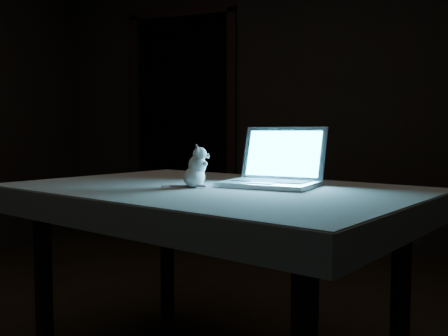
% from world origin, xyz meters
% --- Properties ---
extents(back_wall, '(4.50, 0.04, 2.60)m').
position_xyz_m(back_wall, '(0.00, 2.50, 1.30)').
color(back_wall, black).
rests_on(back_wall, ground).
extents(doorway, '(1.06, 0.36, 2.13)m').
position_xyz_m(doorway, '(-1.10, 2.50, 1.06)').
color(doorway, black).
rests_on(doorway, back_wall).
extents(table, '(1.66, 1.35, 0.77)m').
position_xyz_m(table, '(0.14, 0.01, 0.38)').
color(table, black).
rests_on(table, floor).
extents(tablecloth, '(1.81, 1.52, 0.10)m').
position_xyz_m(tablecloth, '(0.13, -0.02, 0.73)').
color(tablecloth, beige).
rests_on(tablecloth, table).
extents(laptop, '(0.40, 0.36, 0.24)m').
position_xyz_m(laptop, '(0.35, 0.08, 0.90)').
color(laptop, silver).
rests_on(laptop, tablecloth).
extents(plush_mouse, '(0.15, 0.15, 0.16)m').
position_xyz_m(plush_mouse, '(0.09, -0.05, 0.86)').
color(plush_mouse, white).
rests_on(plush_mouse, tablecloth).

